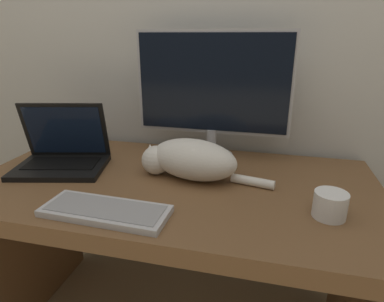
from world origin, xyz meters
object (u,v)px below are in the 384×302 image
object	(u,v)px
monitor	(213,91)
external_keyboard	(105,211)
coffee_mug	(330,205)
cat	(190,159)
laptop	(62,155)

from	to	relation	value
monitor	external_keyboard	size ratio (longest dim) A/B	1.63
coffee_mug	external_keyboard	bearing A→B (deg)	-167.51
cat	monitor	bearing A→B (deg)	90.65
cat	coffee_mug	bearing A→B (deg)	-8.66
external_keyboard	cat	xyz separation A→B (m)	(0.18, 0.31, 0.06)
monitor	coffee_mug	xyz separation A→B (m)	(0.42, -0.38, -0.25)
external_keyboard	coffee_mug	world-z (taller)	coffee_mug
coffee_mug	laptop	bearing A→B (deg)	171.41
monitor	laptop	world-z (taller)	monitor
monitor	laptop	xyz separation A→B (m)	(-0.55, -0.23, -0.24)
monitor	external_keyboard	xyz separation A→B (m)	(-0.22, -0.52, -0.27)
laptop	external_keyboard	distance (m)	0.44
cat	external_keyboard	bearing A→B (deg)	-108.70
monitor	external_keyboard	bearing A→B (deg)	-112.75
monitor	coffee_mug	size ratio (longest dim) A/B	6.54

